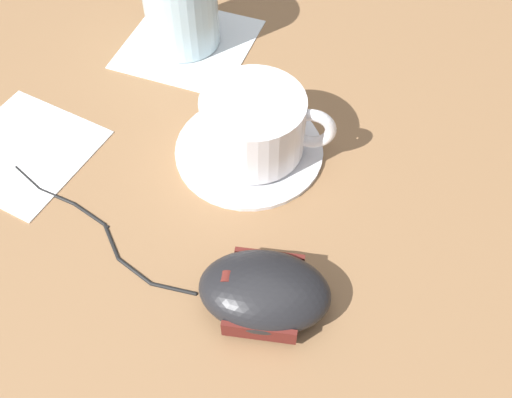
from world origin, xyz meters
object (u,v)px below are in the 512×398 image
saucer (249,148)px  drinking_glass (180,0)px  coffee_cup (255,124)px  computer_mouse (264,291)px

saucer → drinking_glass: bearing=63.9°
saucer → coffee_cup: size_ratio=1.23×
coffee_cup → drinking_glass: (0.07, 0.16, 0.02)m
drinking_glass → saucer: bearing=-116.1°
coffee_cup → computer_mouse: 0.15m
saucer → drinking_glass: (0.08, 0.15, 0.05)m
saucer → coffee_cup: (0.00, -0.00, 0.03)m
saucer → computer_mouse: (-0.11, -0.11, 0.02)m
coffee_cup → computer_mouse: size_ratio=0.93×
coffee_cup → computer_mouse: coffee_cup is taller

